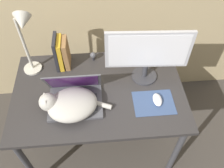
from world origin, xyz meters
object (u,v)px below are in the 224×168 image
at_px(external_monitor, 148,53).
at_px(computer_mouse, 157,100).
at_px(book_row, 62,53).
at_px(desk_lamp, 24,34).
at_px(laptop, 75,96).
at_px(webcam, 93,55).
at_px(cat, 69,104).

relative_size(external_monitor, computer_mouse, 5.35).
height_order(book_row, desk_lamp, desk_lamp).
xyz_separation_m(external_monitor, book_row, (-0.58, 0.17, -0.11)).
xyz_separation_m(laptop, computer_mouse, (0.53, -0.05, -0.03)).
height_order(external_monitor, webcam, external_monitor).
height_order(laptop, computer_mouse, laptop).
height_order(laptop, book_row, laptop).
bearing_deg(desk_lamp, laptop, -45.50).
distance_m(external_monitor, desk_lamp, 0.78).
xyz_separation_m(laptop, external_monitor, (0.48, 0.17, 0.18)).
xyz_separation_m(cat, external_monitor, (0.51, 0.24, 0.16)).
bearing_deg(cat, desk_lamp, 125.18).
xyz_separation_m(external_monitor, webcam, (-0.35, 0.20, -0.18)).
bearing_deg(webcam, laptop, -108.93).
height_order(computer_mouse, webcam, webcam).
bearing_deg(book_row, laptop, -74.92).
bearing_deg(computer_mouse, cat, -178.14).
distance_m(cat, external_monitor, 0.59).
xyz_separation_m(external_monitor, desk_lamp, (-0.76, 0.11, 0.12)).
height_order(laptop, desk_lamp, desk_lamp).
relative_size(cat, computer_mouse, 4.35).
xyz_separation_m(laptop, cat, (-0.03, -0.07, 0.01)).
relative_size(cat, webcam, 6.37).
bearing_deg(computer_mouse, book_row, 147.66).
relative_size(book_row, webcam, 3.50).
height_order(laptop, external_monitor, external_monitor).
relative_size(laptop, book_row, 1.39).
distance_m(laptop, external_monitor, 0.54).
relative_size(external_monitor, desk_lamp, 1.09).
distance_m(cat, webcam, 0.47).
bearing_deg(book_row, desk_lamp, -162.18).
bearing_deg(desk_lamp, webcam, 12.32).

